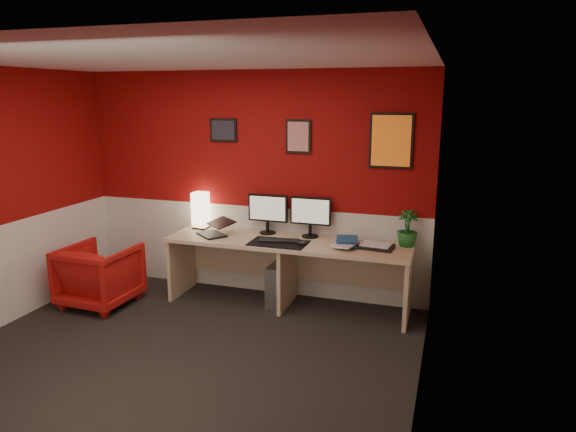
# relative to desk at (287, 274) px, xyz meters

# --- Properties ---
(ground) EXTENTS (4.00, 3.50, 0.01)m
(ground) POSITION_rel_desk_xyz_m (-0.53, -1.41, -0.36)
(ground) COLOR black
(ground) RESTS_ON ground
(ceiling) EXTENTS (4.00, 3.50, 0.01)m
(ceiling) POSITION_rel_desk_xyz_m (-0.53, -1.41, 2.13)
(ceiling) COLOR white
(ceiling) RESTS_ON ground
(wall_back) EXTENTS (4.00, 0.01, 2.50)m
(wall_back) POSITION_rel_desk_xyz_m (-0.53, 0.34, 0.89)
(wall_back) COLOR #930907
(wall_back) RESTS_ON ground
(wall_right) EXTENTS (0.01, 3.50, 2.50)m
(wall_right) POSITION_rel_desk_xyz_m (1.47, -1.41, 0.89)
(wall_right) COLOR #930907
(wall_right) RESTS_ON ground
(wainscot_back) EXTENTS (4.00, 0.01, 1.00)m
(wainscot_back) POSITION_rel_desk_xyz_m (-0.53, 0.34, 0.14)
(wainscot_back) COLOR silver
(wainscot_back) RESTS_ON ground
(wainscot_front) EXTENTS (4.00, 0.01, 1.00)m
(wainscot_front) POSITION_rel_desk_xyz_m (-0.53, -3.15, 0.14)
(wainscot_front) COLOR silver
(wainscot_front) RESTS_ON ground
(wainscot_right) EXTENTS (0.01, 3.50, 1.00)m
(wainscot_right) POSITION_rel_desk_xyz_m (1.47, -1.41, 0.14)
(wainscot_right) COLOR silver
(wainscot_right) RESTS_ON ground
(desk) EXTENTS (2.60, 0.65, 0.73)m
(desk) POSITION_rel_desk_xyz_m (0.00, 0.00, 0.00)
(desk) COLOR tan
(desk) RESTS_ON ground
(shoji_lamp) EXTENTS (0.16, 0.16, 0.40)m
(shoji_lamp) POSITION_rel_desk_xyz_m (-1.12, 0.21, 0.56)
(shoji_lamp) COLOR #FFE5B2
(shoji_lamp) RESTS_ON desk
(laptop) EXTENTS (0.40, 0.39, 0.22)m
(laptop) POSITION_rel_desk_xyz_m (-0.86, -0.04, 0.47)
(laptop) COLOR black
(laptop) RESTS_ON desk
(monitor_left) EXTENTS (0.45, 0.06, 0.58)m
(monitor_left) POSITION_rel_desk_xyz_m (-0.30, 0.23, 0.66)
(monitor_left) COLOR black
(monitor_left) RESTS_ON desk
(monitor_right) EXTENTS (0.45, 0.06, 0.58)m
(monitor_right) POSITION_rel_desk_xyz_m (0.18, 0.23, 0.66)
(monitor_right) COLOR black
(monitor_right) RESTS_ON desk
(desk_mat) EXTENTS (0.60, 0.38, 0.01)m
(desk_mat) POSITION_rel_desk_xyz_m (-0.06, -0.11, 0.37)
(desk_mat) COLOR black
(desk_mat) RESTS_ON desk
(keyboard) EXTENTS (0.44, 0.22, 0.02)m
(keyboard) POSITION_rel_desk_xyz_m (-0.07, -0.06, 0.38)
(keyboard) COLOR black
(keyboard) RESTS_ON desk_mat
(mouse) EXTENTS (0.07, 0.10, 0.03)m
(mouse) POSITION_rel_desk_xyz_m (0.19, -0.11, 0.39)
(mouse) COLOR black
(mouse) RESTS_ON desk_mat
(book_bottom) EXTENTS (0.27, 0.32, 0.03)m
(book_bottom) POSITION_rel_desk_xyz_m (0.54, -0.02, 0.38)
(book_bottom) COLOR navy
(book_bottom) RESTS_ON desk
(book_middle) EXTENTS (0.29, 0.34, 0.02)m
(book_middle) POSITION_rel_desk_xyz_m (0.53, -0.03, 0.40)
(book_middle) COLOR silver
(book_middle) RESTS_ON book_bottom
(book_top) EXTENTS (0.27, 0.32, 0.03)m
(book_top) POSITION_rel_desk_xyz_m (0.53, 0.00, 0.43)
(book_top) COLOR navy
(book_top) RESTS_ON book_middle
(zen_tray) EXTENTS (0.38, 0.29, 0.03)m
(zen_tray) POSITION_rel_desk_xyz_m (0.92, 0.03, 0.38)
(zen_tray) COLOR black
(zen_tray) RESTS_ON desk
(potted_plant) EXTENTS (0.23, 0.23, 0.37)m
(potted_plant) POSITION_rel_desk_xyz_m (1.22, 0.20, 0.55)
(potted_plant) COLOR #19591E
(potted_plant) RESTS_ON desk
(pc_tower) EXTENTS (0.21, 0.45, 0.45)m
(pc_tower) POSITION_rel_desk_xyz_m (-0.10, 0.05, -0.14)
(pc_tower) COLOR #99999E
(pc_tower) RESTS_ON ground
(armchair) EXTENTS (0.74, 0.76, 0.66)m
(armchair) POSITION_rel_desk_xyz_m (-1.95, -0.57, -0.03)
(armchair) COLOR red
(armchair) RESTS_ON ground
(art_left) EXTENTS (0.32, 0.02, 0.26)m
(art_left) POSITION_rel_desk_xyz_m (-0.86, 0.33, 1.49)
(art_left) COLOR black
(art_left) RESTS_ON wall_back
(art_center) EXTENTS (0.28, 0.02, 0.36)m
(art_center) POSITION_rel_desk_xyz_m (0.02, 0.33, 1.44)
(art_center) COLOR red
(art_center) RESTS_ON wall_back
(art_right) EXTENTS (0.44, 0.02, 0.56)m
(art_right) POSITION_rel_desk_xyz_m (1.00, 0.33, 1.42)
(art_right) COLOR orange
(art_right) RESTS_ON wall_back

